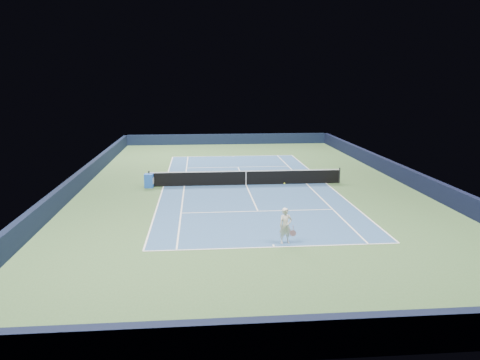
{
  "coord_description": "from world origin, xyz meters",
  "views": [
    {
      "loc": [
        -3.1,
        -30.42,
        7.01
      ],
      "look_at": [
        -0.67,
        -3.0,
        1.0
      ],
      "focal_mm": 35.0,
      "sensor_mm": 36.0,
      "label": 1
    }
  ],
  "objects": [
    {
      "name": "wall_near",
      "position": [
        0.0,
        -19.82,
        0.55
      ],
      "size": [
        22.0,
        0.35,
        1.1
      ],
      "primitive_type": "cube",
      "color": "black",
      "rests_on": "ground"
    },
    {
      "name": "sideline_doubles_left",
      "position": [
        -5.49,
        0.0,
        0.01
      ],
      "size": [
        0.08,
        23.77,
        0.0
      ],
      "primitive_type": "cube",
      "color": "white",
      "rests_on": "ground"
    },
    {
      "name": "sideline_singles_left",
      "position": [
        -4.12,
        0.0,
        0.01
      ],
      "size": [
        0.08,
        23.77,
        0.0
      ],
      "primitive_type": "cube",
      "color": "white",
      "rests_on": "ground"
    },
    {
      "name": "sponsor_cube",
      "position": [
        -6.4,
        -0.19,
        0.45
      ],
      "size": [
        0.61,
        0.54,
        0.9
      ],
      "color": "blue",
      "rests_on": "ground"
    },
    {
      "name": "wall_far",
      "position": [
        0.0,
        19.82,
        0.55
      ],
      "size": [
        22.0,
        0.35,
        1.1
      ],
      "primitive_type": "cube",
      "color": "black",
      "rests_on": "ground"
    },
    {
      "name": "sideline_doubles_right",
      "position": [
        5.49,
        0.0,
        0.01
      ],
      "size": [
        0.08,
        23.77,
        0.0
      ],
      "primitive_type": "cube",
      "color": "white",
      "rests_on": "ground"
    },
    {
      "name": "sideline_singles_right",
      "position": [
        4.12,
        0.0,
        0.01
      ],
      "size": [
        0.08,
        23.77,
        0.0
      ],
      "primitive_type": "cube",
      "color": "white",
      "rests_on": "ground"
    },
    {
      "name": "tennis_player",
      "position": [
        0.56,
        -11.43,
        0.79
      ],
      "size": [
        0.78,
        1.28,
        2.46
      ],
      "color": "silver",
      "rests_on": "ground"
    },
    {
      "name": "baseline_far",
      "position": [
        0.0,
        11.88,
        0.01
      ],
      "size": [
        10.97,
        0.08,
        0.0
      ],
      "primitive_type": "cube",
      "color": "white",
      "rests_on": "ground"
    },
    {
      "name": "court_surface",
      "position": [
        0.0,
        0.0,
        0.0
      ],
      "size": [
        10.97,
        23.77,
        0.01
      ],
      "primitive_type": "cube",
      "color": "#2C4F7D",
      "rests_on": "ground"
    },
    {
      "name": "baseline_near",
      "position": [
        0.0,
        -11.88,
        0.01
      ],
      "size": [
        10.97,
        0.08,
        0.0
      ],
      "primitive_type": "cube",
      "color": "white",
      "rests_on": "ground"
    },
    {
      "name": "center_service_line",
      "position": [
        0.0,
        0.0,
        0.01
      ],
      "size": [
        0.08,
        12.8,
        0.0
      ],
      "primitive_type": "cube",
      "color": "white",
      "rests_on": "ground"
    },
    {
      "name": "wall_left",
      "position": [
        -10.82,
        0.0,
        0.55
      ],
      "size": [
        0.35,
        40.0,
        1.1
      ],
      "primitive_type": "cube",
      "color": "black",
      "rests_on": "ground"
    },
    {
      "name": "service_line_far",
      "position": [
        0.0,
        6.4,
        0.01
      ],
      "size": [
        8.23,
        0.08,
        0.0
      ],
      "primitive_type": "cube",
      "color": "white",
      "rests_on": "ground"
    },
    {
      "name": "center_mark_far",
      "position": [
        0.0,
        11.73,
        0.01
      ],
      "size": [
        0.08,
        0.3,
        0.0
      ],
      "primitive_type": "cube",
      "color": "white",
      "rests_on": "ground"
    },
    {
      "name": "wall_right",
      "position": [
        10.82,
        0.0,
        0.55
      ],
      "size": [
        0.35,
        40.0,
        1.1
      ],
      "primitive_type": "cube",
      "color": "black",
      "rests_on": "ground"
    },
    {
      "name": "center_mark_near",
      "position": [
        0.0,
        -11.73,
        0.01
      ],
      "size": [
        0.08,
        0.3,
        0.0
      ],
      "primitive_type": "cube",
      "color": "white",
      "rests_on": "ground"
    },
    {
      "name": "ground",
      "position": [
        0.0,
        0.0,
        0.0
      ],
      "size": [
        40.0,
        40.0,
        0.0
      ],
      "primitive_type": "plane",
      "color": "#37572F",
      "rests_on": "ground"
    },
    {
      "name": "tennis_net",
      "position": [
        0.0,
        0.0,
        0.5
      ],
      "size": [
        12.9,
        0.1,
        1.07
      ],
      "color": "black",
      "rests_on": "ground"
    },
    {
      "name": "service_line_near",
      "position": [
        0.0,
        -6.4,
        0.01
      ],
      "size": [
        8.23,
        0.08,
        0.0
      ],
      "primitive_type": "cube",
      "color": "white",
      "rests_on": "ground"
    }
  ]
}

